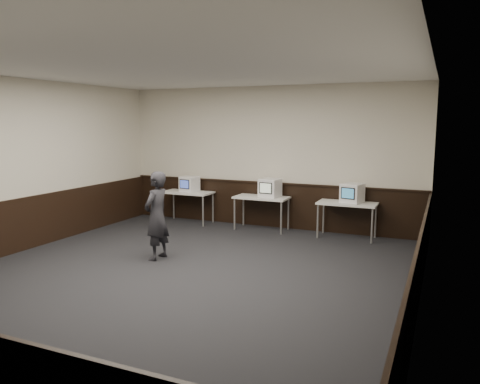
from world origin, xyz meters
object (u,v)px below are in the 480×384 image
Objects in this scene: emac_left at (189,184)px; person at (157,216)px; emac_right at (352,193)px; desk_right at (347,206)px; emac_center at (270,188)px; desk_center at (262,200)px; desk_left at (188,195)px.

person is (1.00, -2.88, -0.16)m from emac_left.
emac_right is at bearing 7.31° from emac_left.
desk_right is 1.74m from emac_center.
desk_center is at bearing 6.67° from emac_left.
emac_right is 0.32× the size of person.
desk_right is (3.80, 0.00, 0.00)m from desk_left.
desk_center is 1.00× the size of desk_right.
desk_left is 3.80m from desk_right.
emac_right is (0.09, 0.03, 0.27)m from desk_right.
desk_right is 2.41× the size of emac_right.
emac_center is at bearing 162.34° from person.
emac_left is (-1.85, 0.01, 0.25)m from desk_center.
desk_right is 3.76m from emac_left.
person reaches higher than desk_center.
emac_center is (2.04, 0.02, 0.02)m from emac_left.
desk_center is at bearing -165.47° from emac_right.
desk_left and desk_right have the same top height.
emac_center is 0.31× the size of person.
desk_center is (1.90, 0.00, 0.00)m from desk_left.
desk_center is at bearing -164.79° from emac_center.
emac_center reaches higher than emac_right.
emac_center is at bearing 179.01° from desk_right.
desk_right is at bearing -148.54° from emac_right.
emac_center reaches higher than emac_left.
desk_center is 2.78× the size of emac_left.
desk_right is 3.98m from person.
desk_right is at bearing 0.00° from desk_left.
desk_right is 0.29m from emac_right.
emac_left reaches higher than desk_left.
desk_left is at bearing 180.00° from desk_center.
desk_left is 0.77× the size of person.
desk_right is at bearing 138.25° from person.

